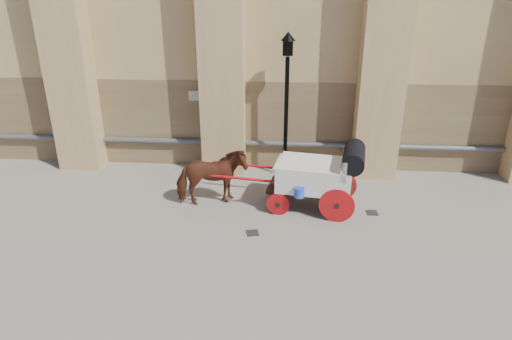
{
  "coord_description": "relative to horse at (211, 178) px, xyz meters",
  "views": [
    {
      "loc": [
        1.16,
        -10.77,
        6.29
      ],
      "look_at": [
        0.27,
        1.07,
        1.12
      ],
      "focal_mm": 32.0,
      "sensor_mm": 36.0,
      "label": 1
    }
  ],
  "objects": [
    {
      "name": "drain_grate_far",
      "position": [
        4.62,
        -0.22,
        -0.84
      ],
      "size": [
        0.34,
        0.34,
        0.01
      ],
      "primitive_type": "cube",
      "rotation": [
        0.0,
        0.0,
        0.05
      ],
      "color": "black",
      "rests_on": "ground"
    },
    {
      "name": "street_lamp",
      "position": [
        2.08,
        2.18,
        1.65
      ],
      "size": [
        0.44,
        0.44,
        4.68
      ],
      "color": "black",
      "rests_on": "ground"
    },
    {
      "name": "ground",
      "position": [
        1.02,
        -1.06,
        -0.85
      ],
      "size": [
        90.0,
        90.0,
        0.0
      ],
      "primitive_type": "plane",
      "color": "gray",
      "rests_on": "ground"
    },
    {
      "name": "horse",
      "position": [
        0.0,
        0.0,
        0.0
      ],
      "size": [
        2.19,
        1.47,
        1.69
      ],
      "primitive_type": "imported",
      "rotation": [
        0.0,
        0.0,
        1.87
      ],
      "color": "brown",
      "rests_on": "ground"
    },
    {
      "name": "carriage",
      "position": [
        3.11,
        -0.03,
        0.22
      ],
      "size": [
        4.65,
        1.9,
        1.98
      ],
      "rotation": [
        0.0,
        0.0,
        -0.16
      ],
      "color": "black",
      "rests_on": "ground"
    },
    {
      "name": "drain_grate_near",
      "position": [
        1.31,
        -1.56,
        -0.84
      ],
      "size": [
        0.39,
        0.39,
        0.01
      ],
      "primitive_type": "cube",
      "rotation": [
        0.0,
        0.0,
        0.24
      ],
      "color": "black",
      "rests_on": "ground"
    }
  ]
}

